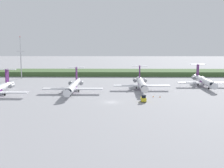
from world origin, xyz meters
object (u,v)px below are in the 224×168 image
object	(u,v)px
regional_jet_second	(73,86)
regional_jet_third	(141,83)
baggage_tug	(144,99)
safety_cone_mid_marker	(153,96)
regional_jet_fourth	(204,81)
safety_cone_front_marker	(142,97)
antenna_mast	(21,61)
safety_cone_rear_marker	(160,97)

from	to	relation	value
regional_jet_second	regional_jet_third	world-z (taller)	same
baggage_tug	safety_cone_mid_marker	bearing A→B (deg)	63.52
regional_jet_second	safety_cone_mid_marker	world-z (taller)	regional_jet_second
regional_jet_fourth	safety_cone_front_marker	world-z (taller)	regional_jet_fourth
antenna_mast	safety_cone_mid_marker	size ratio (longest dim) A/B	39.76
safety_cone_mid_marker	regional_jet_third	bearing A→B (deg)	99.62
safety_cone_mid_marker	regional_jet_second	bearing A→B (deg)	163.84
safety_cone_mid_marker	baggage_tug	bearing A→B (deg)	-116.48
regional_jet_second	safety_cone_rear_marker	world-z (taller)	regional_jet_second
regional_jet_fourth	baggage_tug	xyz separation A→B (m)	(-29.06, -33.91, -1.53)
regional_jet_third	regional_jet_fourth	bearing A→B (deg)	17.17
antenna_mast	safety_cone_mid_marker	xyz separation A→B (m)	(62.90, -52.27, -8.82)
baggage_tug	safety_cone_rear_marker	size ratio (longest dim) A/B	5.82
regional_jet_second	safety_cone_front_marker	world-z (taller)	regional_jet_second
regional_jet_second	baggage_tug	size ratio (longest dim) A/B	9.69
antenna_mast	safety_cone_rear_marker	bearing A→B (deg)	-38.97
safety_cone_rear_marker	baggage_tug	bearing A→B (deg)	-129.72
baggage_tug	safety_cone_rear_marker	bearing A→B (deg)	50.28
regional_jet_fourth	safety_cone_mid_marker	bearing A→B (deg)	-134.29
regional_jet_third	antenna_mast	world-z (taller)	antenna_mast
baggage_tug	safety_cone_mid_marker	world-z (taller)	baggage_tug
regional_jet_second	antenna_mast	size ratio (longest dim) A/B	1.42
regional_jet_second	safety_cone_rear_marker	size ratio (longest dim) A/B	56.36
baggage_tug	safety_cone_rear_marker	world-z (taller)	baggage_tug
regional_jet_fourth	safety_cone_mid_marker	size ratio (longest dim) A/B	56.36
regional_jet_second	regional_jet_third	xyz separation A→B (m)	(26.82, 8.32, 0.00)
baggage_tug	safety_cone_front_marker	xyz separation A→B (m)	(0.30, 7.96, -0.73)
regional_jet_fourth	baggage_tug	bearing A→B (deg)	-130.60
antenna_mast	baggage_tug	bearing A→B (deg)	-45.94
baggage_tug	safety_cone_mid_marker	xyz separation A→B (m)	(4.19, 8.41, -0.73)
antenna_mast	regional_jet_second	bearing A→B (deg)	-52.74
regional_jet_second	safety_cone_mid_marker	bearing A→B (deg)	-16.16
baggage_tug	safety_cone_rear_marker	distance (m)	10.27
safety_cone_front_marker	safety_cone_rear_marker	world-z (taller)	same
regional_jet_fourth	regional_jet_second	bearing A→B (deg)	-162.79
regional_jet_second	antenna_mast	world-z (taller)	antenna_mast
baggage_tug	regional_jet_third	bearing A→B (deg)	87.02
regional_jet_fourth	regional_jet_third	bearing A→B (deg)	-162.83
antenna_mast	safety_cone_mid_marker	world-z (taller)	antenna_mast
safety_cone_front_marker	safety_cone_mid_marker	bearing A→B (deg)	6.60
regional_jet_third	safety_cone_rear_marker	bearing A→B (deg)	-73.33
regional_jet_third	safety_cone_front_marker	distance (m)	17.55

